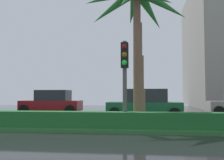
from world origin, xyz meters
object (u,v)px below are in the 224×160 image
at_px(palm_tree_centre_left, 136,11).
at_px(car_in_traffic_second, 145,104).
at_px(car_in_traffic_leading, 52,102).
at_px(traffic_signal_median_right, 125,68).

xyz_separation_m(palm_tree_centre_left, car_in_traffic_second, (0.36, 3.94, -4.31)).
bearing_deg(car_in_traffic_second, car_in_traffic_leading, -22.92).
relative_size(palm_tree_centre_left, car_in_traffic_leading, 1.49).
bearing_deg(car_in_traffic_leading, traffic_signal_median_right, 125.24).
height_order(car_in_traffic_leading, car_in_traffic_second, same).
bearing_deg(palm_tree_centre_left, car_in_traffic_leading, 133.09).
height_order(palm_tree_centre_left, car_in_traffic_second, palm_tree_centre_left).
bearing_deg(palm_tree_centre_left, traffic_signal_median_right, -104.33).
xyz_separation_m(palm_tree_centre_left, car_in_traffic_leading, (-6.33, 6.77, -4.31)).
height_order(palm_tree_centre_left, car_in_traffic_leading, palm_tree_centre_left).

